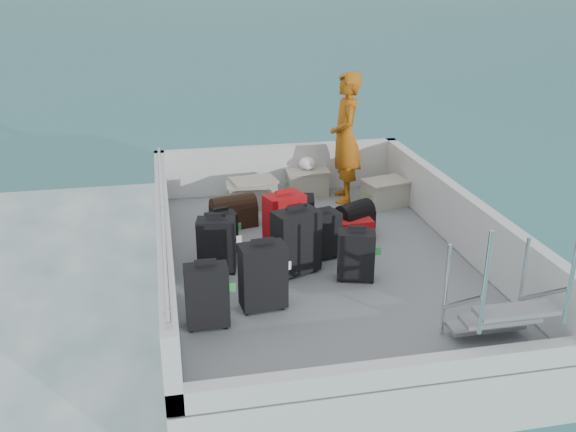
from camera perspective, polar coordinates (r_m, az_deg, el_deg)
name	(u,v)px	position (r m, az deg, el deg)	size (l,w,h in m)	color
ground	(317,305)	(7.74, 2.63, -7.92)	(160.00, 160.00, 0.00)	#1B5D61
ferry_hull	(318,283)	(7.59, 2.67, -5.95)	(3.60, 5.00, 0.60)	silver
deck	(318,259)	(7.46, 2.71, -3.84)	(3.30, 4.70, 0.02)	slate
deck_fittings	(356,237)	(7.11, 6.11, -1.89)	(3.60, 5.00, 0.90)	silver
suitcase_0	(207,297)	(6.02, -7.21, -7.14)	(0.40, 0.23, 0.62)	black
suitcase_1	(217,246)	(7.05, -6.36, -2.64)	(0.41, 0.24, 0.62)	black
suitcase_2	(222,234)	(7.50, -5.92, -1.57)	(0.34, 0.21, 0.50)	black
suitcase_3	(263,277)	(6.27, -2.24, -5.44)	(0.44, 0.26, 0.68)	black
suitcase_4	(296,242)	(6.97, 0.72, -2.35)	(0.49, 0.29, 0.72)	black
suitcase_5	(284,220)	(7.67, -0.32, -0.38)	(0.46, 0.28, 0.64)	#AA0E0D
suitcase_6	(356,256)	(6.89, 6.05, -3.54)	(0.40, 0.23, 0.55)	black
suitcase_7	(322,236)	(7.35, 3.07, -1.76)	(0.39, 0.23, 0.56)	black
suitcase_8	(343,228)	(7.98, 4.94, -1.03)	(0.43, 0.66, 0.26)	#AA0E0D
duffel_0	(234,215)	(8.31, -4.86, 0.12)	(0.57, 0.30, 0.32)	black
duffel_1	(293,212)	(8.35, 0.47, 0.32)	(0.52, 0.30, 0.32)	black
duffel_2	(354,222)	(8.10, 5.91, -0.49)	(0.47, 0.30, 0.32)	black
crate_0	(247,197)	(8.95, -3.67, 1.73)	(0.52, 0.36, 0.31)	#9C9788
crate_1	(254,193)	(9.03, -3.06, 2.06)	(0.57, 0.40, 0.35)	#9C9788
crate_2	(307,183)	(9.45, 1.69, 2.99)	(0.58, 0.40, 0.35)	#9C9788
crate_3	(385,194)	(9.10, 8.63, 1.97)	(0.57, 0.39, 0.34)	#9C9788
yellow_bag	(371,191)	(9.35, 7.36, 2.18)	(0.28, 0.26, 0.22)	yellow
white_bag	(307,165)	(9.37, 1.71, 4.53)	(0.24, 0.24, 0.18)	white
passenger	(346,138)	(9.05, 5.14, 6.93)	(0.67, 0.43, 1.82)	orange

